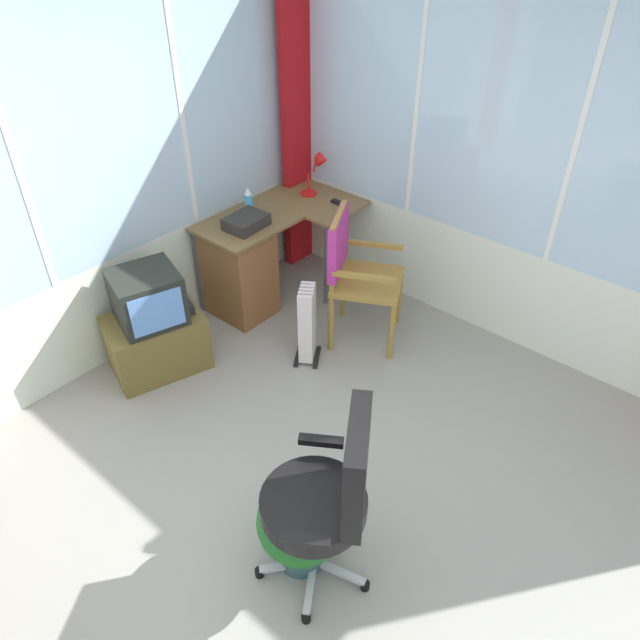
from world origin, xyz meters
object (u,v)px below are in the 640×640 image
spray_bottle (249,201)px  wooden_armchair (350,262)px  tv_on_stand (154,327)px  desk_lamp (319,168)px  office_chair (331,492)px  tv_remote (340,203)px  potted_plant (303,521)px  paper_tray (246,222)px  desk (244,265)px  space_heater (308,322)px

spray_bottle → wooden_armchair: bearing=-85.3°
spray_bottle → tv_on_stand: 1.20m
desk_lamp → office_chair: 2.86m
tv_remote → tv_on_stand: tv_on_stand is taller
tv_remote → wooden_armchair: 0.71m
desk_lamp → spray_bottle: size_ratio=1.58×
tv_remote → potted_plant: bearing=-143.0°
tv_on_stand → wooden_armchair: bearing=-34.1°
tv_remote → spray_bottle: spray_bottle is taller
paper_tray → wooden_armchair: 0.84m
desk_lamp → wooden_armchair: size_ratio=0.34×
wooden_armchair → potted_plant: bearing=-148.7°
desk_lamp → office_chair: bearing=-138.5°
desk_lamp → tv_on_stand: desk_lamp is taller
desk_lamp → wooden_armchair: desk_lamp is taller
paper_tray → office_chair: (-1.33, -1.91, -0.17)m
desk → spray_bottle: size_ratio=5.81×
desk_lamp → space_heater: 1.34m
desk_lamp → tv_remote: bearing=-101.8°
desk → wooden_armchair: (0.26, -0.84, 0.24)m
desk → potted_plant: (-1.35, -1.82, -0.09)m
tv_on_stand → desk: bearing=3.0°
tv_remote → tv_on_stand: bearing=172.0°
tv_remote → paper_tray: (-0.74, 0.29, 0.03)m
tv_remote → spray_bottle: (-0.57, 0.43, 0.09)m
spray_bottle → desk: bearing=-153.4°
paper_tray → potted_plant: 2.29m
wooden_armchair → desk_lamp: bearing=54.1°
desk_lamp → tv_remote: 0.33m
tv_on_stand → spray_bottle: bearing=7.4°
desk_lamp → space_heater: bearing=-143.6°
spray_bottle → wooden_armchair: 0.95m
spray_bottle → office_chair: office_chair is taller
spray_bottle → tv_on_stand: bearing=-172.6°
wooden_armchair → tv_remote: bearing=45.4°
paper_tray → wooden_armchair: bearing=-72.6°
paper_tray → tv_on_stand: paper_tray is taller
desk → office_chair: bearing=-123.9°
desk_lamp → tv_remote: (-0.05, -0.25, -0.21)m
spray_bottle → space_heater: spray_bottle is taller
desk → office_chair: 2.37m
office_chair → potted_plant: bearing=104.6°
paper_tray → wooden_armchair: (0.25, -0.79, -0.15)m
desk → wooden_armchair: bearing=-72.4°
tv_on_stand → potted_plant: 1.83m
desk → tv_remote: bearing=-23.8°
tv_remote → wooden_armchair: wooden_armchair is taller
paper_tray → desk_lamp: bearing=-2.3°
desk_lamp → paper_tray: size_ratio=1.14×
desk_lamp → wooden_armchair: bearing=-125.9°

